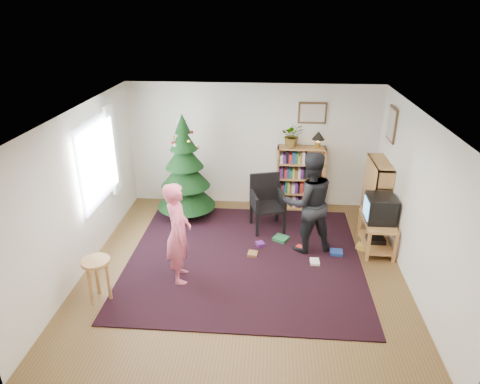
# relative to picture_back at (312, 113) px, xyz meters

# --- Properties ---
(floor) EXTENTS (5.00, 5.00, 0.00)m
(floor) POSITION_rel_picture_back_xyz_m (-1.15, -2.48, -1.95)
(floor) COLOR brown
(floor) RESTS_ON ground
(ceiling) EXTENTS (5.00, 5.00, 0.00)m
(ceiling) POSITION_rel_picture_back_xyz_m (-1.15, -2.48, 0.55)
(ceiling) COLOR white
(ceiling) RESTS_ON wall_back
(wall_back) EXTENTS (5.00, 0.02, 2.50)m
(wall_back) POSITION_rel_picture_back_xyz_m (-1.15, 0.02, -0.70)
(wall_back) COLOR silver
(wall_back) RESTS_ON floor
(wall_front) EXTENTS (5.00, 0.02, 2.50)m
(wall_front) POSITION_rel_picture_back_xyz_m (-1.15, -4.97, -0.70)
(wall_front) COLOR silver
(wall_front) RESTS_ON floor
(wall_left) EXTENTS (0.02, 5.00, 2.50)m
(wall_left) POSITION_rel_picture_back_xyz_m (-3.65, -2.48, -0.70)
(wall_left) COLOR silver
(wall_left) RESTS_ON floor
(wall_right) EXTENTS (0.02, 5.00, 2.50)m
(wall_right) POSITION_rel_picture_back_xyz_m (1.35, -2.48, -0.70)
(wall_right) COLOR silver
(wall_right) RESTS_ON floor
(rug) EXTENTS (3.80, 3.60, 0.02)m
(rug) POSITION_rel_picture_back_xyz_m (-1.15, -2.17, -1.94)
(rug) COLOR black
(rug) RESTS_ON floor
(window_pane) EXTENTS (0.04, 1.20, 1.40)m
(window_pane) POSITION_rel_picture_back_xyz_m (-3.62, -1.88, -0.45)
(window_pane) COLOR silver
(window_pane) RESTS_ON wall_left
(curtain) EXTENTS (0.06, 0.35, 1.60)m
(curtain) POSITION_rel_picture_back_xyz_m (-3.58, -1.18, -0.45)
(curtain) COLOR white
(curtain) RESTS_ON wall_left
(picture_back) EXTENTS (0.55, 0.03, 0.42)m
(picture_back) POSITION_rel_picture_back_xyz_m (0.00, 0.00, 0.00)
(picture_back) COLOR #4C3319
(picture_back) RESTS_ON wall_back
(picture_right) EXTENTS (0.03, 0.50, 0.60)m
(picture_right) POSITION_rel_picture_back_xyz_m (1.33, -0.73, 0.00)
(picture_right) COLOR #4C3319
(picture_right) RESTS_ON wall_right
(christmas_tree) EXTENTS (1.14, 1.14, 2.06)m
(christmas_tree) POSITION_rel_picture_back_xyz_m (-2.40, -0.69, -1.09)
(christmas_tree) COLOR #3F2816
(christmas_tree) RESTS_ON rug
(bookshelf_back) EXTENTS (0.95, 0.30, 1.30)m
(bookshelf_back) POSITION_rel_picture_back_xyz_m (-0.17, -0.14, -1.29)
(bookshelf_back) COLOR #B67A41
(bookshelf_back) RESTS_ON floor
(bookshelf_right) EXTENTS (0.30, 0.95, 1.30)m
(bookshelf_right) POSITION_rel_picture_back_xyz_m (1.19, -0.87, -1.29)
(bookshelf_right) COLOR #B67A41
(bookshelf_right) RESTS_ON floor
(tv_stand) EXTENTS (0.49, 0.88, 0.55)m
(tv_stand) POSITION_rel_picture_back_xyz_m (1.07, -1.69, -1.63)
(tv_stand) COLOR #B67A41
(tv_stand) RESTS_ON floor
(crt_tv) EXTENTS (0.46, 0.50, 0.43)m
(crt_tv) POSITION_rel_picture_back_xyz_m (1.07, -1.69, -1.18)
(crt_tv) COLOR black
(crt_tv) RESTS_ON tv_stand
(armchair) EXTENTS (0.69, 0.70, 1.03)m
(armchair) POSITION_rel_picture_back_xyz_m (-0.80, -1.03, -1.39)
(armchair) COLOR black
(armchair) RESTS_ON rug
(stool) EXTENTS (0.40, 0.40, 0.66)m
(stool) POSITION_rel_picture_back_xyz_m (-3.13, -3.41, -1.44)
(stool) COLOR #B67A41
(stool) RESTS_ON floor
(person_standing) EXTENTS (0.49, 0.65, 1.59)m
(person_standing) POSITION_rel_picture_back_xyz_m (-2.09, -2.82, -1.15)
(person_standing) COLOR #D1536B
(person_standing) RESTS_ON rug
(person_by_chair) EXTENTS (1.01, 0.88, 1.76)m
(person_by_chair) POSITION_rel_picture_back_xyz_m (-0.12, -1.79, -1.07)
(person_by_chair) COLOR black
(person_by_chair) RESTS_ON rug
(potted_plant) EXTENTS (0.43, 0.37, 0.47)m
(potted_plant) POSITION_rel_picture_back_xyz_m (-0.37, -0.14, -0.41)
(potted_plant) COLOR gray
(potted_plant) RESTS_ON bookshelf_back
(table_lamp) EXTENTS (0.25, 0.25, 0.33)m
(table_lamp) POSITION_rel_picture_back_xyz_m (0.13, -0.14, -0.43)
(table_lamp) COLOR #A57F33
(table_lamp) RESTS_ON bookshelf_back
(floor_clutter) EXTENTS (2.06, 0.90, 0.08)m
(floor_clutter) POSITION_rel_picture_back_xyz_m (-0.21, -1.89, -1.91)
(floor_clutter) COLOR #A51E19
(floor_clutter) RESTS_ON rug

